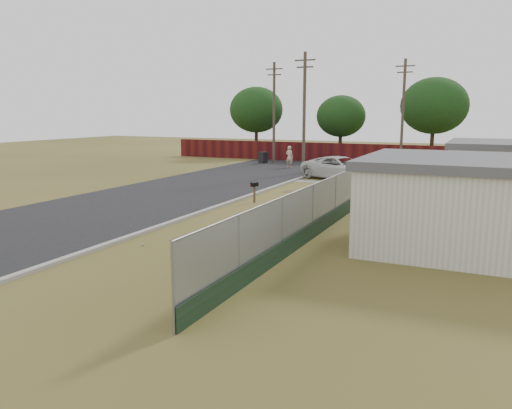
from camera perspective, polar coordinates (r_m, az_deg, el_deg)
The scene contains 13 objects.
ground at distance 22.45m, azimuth 1.34°, elevation -1.31°, with size 120.00×120.00×0.00m, color olive.
street at distance 32.52m, azimuth -3.91°, elevation 2.37°, with size 15.10×60.00×0.12m.
chainlink_fence at distance 22.24m, azimuth 9.81°, elevation 0.52°, with size 0.10×27.06×2.02m.
privacy_fence at distance 47.65m, azimuth 6.80°, elevation 5.96°, with size 30.00×0.12×1.80m, color #4D1210.
utility_poles at distance 42.67m, azimuth 8.08°, elevation 10.52°, with size 12.60×8.24×9.00m.
houses at distance 23.50m, azimuth 26.95°, elevation 1.95°, with size 9.30×17.24×3.10m.
horizon_trees at distance 44.42m, azimuth 14.85°, elevation 10.18°, with size 33.32×31.94×7.78m.
fire_hydrant at distance 14.86m, azimuth -4.51°, elevation -5.91°, with size 0.45×0.45×0.85m.
mailbox at distance 25.62m, azimuth -0.19°, elevation 2.11°, with size 0.31×0.46×1.08m.
pickup_truck at distance 35.06m, azimuth 9.70°, elevation 4.12°, with size 2.65×5.74×1.59m, color silver.
pedestrian at distance 42.05m, azimuth 3.84°, elevation 5.46°, with size 0.68×0.44×1.85m, color #CDB096.
trash_bin at distance 45.91m, azimuth 0.82°, elevation 5.40°, with size 0.83×0.90×1.04m.
scattered_litter at distance 19.93m, azimuth -1.54°, elevation -2.70°, with size 3.64×11.17×0.07m.
Camera 1 is at (8.77, -20.15, 4.58)m, focal length 35.00 mm.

